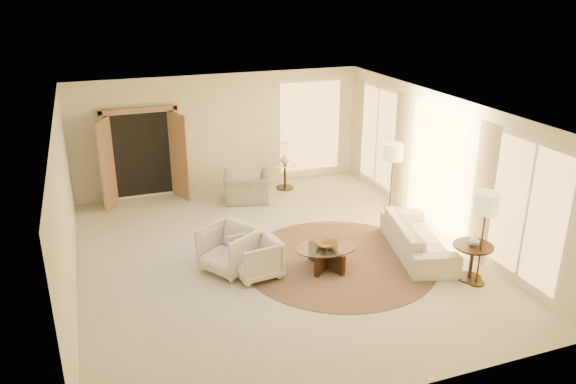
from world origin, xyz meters
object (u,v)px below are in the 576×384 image
object	(u,v)px
floor_lamp_near	(393,155)
end_vase	(474,241)
side_table	(285,173)
bowl	(327,244)
sofa	(418,238)
end_table	(472,256)
side_vase	(285,159)
armchair_left	(230,247)
accent_chair	(247,183)
floor_lamp_far	(486,207)
armchair_right	(256,256)
coffee_table	(327,255)

from	to	relation	value
floor_lamp_near	end_vase	size ratio (longest dim) A/B	9.05
side_table	bowl	bearing A→B (deg)	-99.46
sofa	side_table	size ratio (longest dim) A/B	3.40
end_table	end_vase	bearing A→B (deg)	90.00
side_vase	side_table	bearing A→B (deg)	90.00
sofa	side_table	distance (m)	4.33
bowl	side_table	bearing A→B (deg)	80.54
side_table	floor_lamp_near	world-z (taller)	floor_lamp_near
end_vase	floor_lamp_near	bearing A→B (deg)	90.00
sofa	floor_lamp_near	size ratio (longest dim) A/B	1.31
end_table	floor_lamp_near	bearing A→B (deg)	90.00
end_vase	side_vase	bearing A→B (deg)	105.61
side_vase	armchair_left	bearing A→B (deg)	-122.87
side_vase	floor_lamp_near	bearing A→B (deg)	-59.60
end_table	side_table	world-z (taller)	side_table
accent_chair	end_table	xyz separation A→B (m)	(2.61, -4.79, -0.02)
end_table	armchair_left	bearing A→B (deg)	155.54
sofa	end_vase	xyz separation A→B (m)	(0.33, -1.15, 0.41)
floor_lamp_far	bowl	bearing A→B (deg)	147.42
sofa	end_table	bearing A→B (deg)	-150.04
end_vase	armchair_right	bearing A→B (deg)	158.36
end_table	end_vase	world-z (taller)	end_vase
sofa	side_vase	size ratio (longest dim) A/B	9.59
sofa	armchair_right	size ratio (longest dim) A/B	2.82
floor_lamp_near	end_vase	distance (m)	2.87
armchair_left	end_table	xyz separation A→B (m)	(3.81, -1.73, -0.01)
armchair_right	floor_lamp_near	bearing A→B (deg)	105.28
floor_lamp_far	side_vase	distance (m)	5.74
side_table	floor_lamp_near	distance (m)	3.12
coffee_table	bowl	bearing A→B (deg)	-45.00
accent_chair	floor_lamp_far	distance (m)	5.70
armchair_right	bowl	bearing A→B (deg)	75.65
armchair_right	side_vase	world-z (taller)	side_vase
coffee_table	bowl	size ratio (longest dim) A/B	3.77
end_table	side_table	distance (m)	5.53
armchair_left	floor_lamp_near	world-z (taller)	floor_lamp_near
sofa	end_vase	distance (m)	1.27
end_table	floor_lamp_far	world-z (taller)	floor_lamp_far
coffee_table	side_vase	distance (m)	4.20
end_table	accent_chair	bearing A→B (deg)	118.60
end_table	bowl	world-z (taller)	end_table
coffee_table	floor_lamp_near	world-z (taller)	floor_lamp_near
accent_chair	bowl	size ratio (longest dim) A/B	2.86
accent_chair	floor_lamp_near	distance (m)	3.44
armchair_left	accent_chair	xyz separation A→B (m)	(1.19, 3.06, 0.01)
sofa	floor_lamp_far	bearing A→B (deg)	-152.17
armchair_left	armchair_right	bearing A→B (deg)	13.38
accent_chair	bowl	bearing A→B (deg)	111.69
sofa	end_table	xyz separation A→B (m)	(0.33, -1.15, 0.12)
accent_chair	side_vase	world-z (taller)	accent_chair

